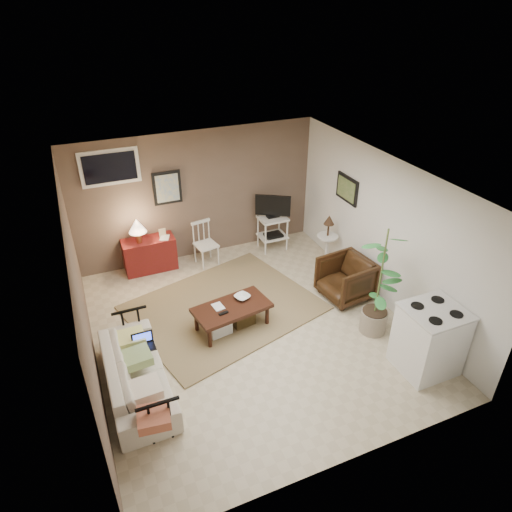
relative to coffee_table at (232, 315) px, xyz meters
name	(u,v)px	position (x,y,z in m)	size (l,w,h in m)	color
floor	(251,328)	(0.26, -0.12, -0.24)	(5.00, 5.00, 0.00)	#C1B293
art_back	(167,188)	(-0.29, 2.35, 1.21)	(0.50, 0.03, 0.60)	black
art_right	(347,189)	(2.49, 0.93, 1.28)	(0.03, 0.60, 0.45)	black
window	(110,167)	(-1.19, 2.35, 1.71)	(0.96, 0.03, 0.60)	silver
rug	(224,307)	(0.05, 0.51, -0.23)	(2.78, 2.23, 0.03)	olive
coffee_table	(232,315)	(0.00, 0.00, 0.00)	(1.21, 0.76, 0.43)	#33170E
sofa	(135,368)	(-1.54, -0.66, 0.12)	(1.84, 0.54, 0.72)	silver
sofa_pillows	(141,374)	(-1.49, -0.88, 0.20)	(0.35, 1.75, 0.12)	#F8E6CD
sofa_end_rails	(144,369)	(-1.43, -0.66, 0.07)	(0.49, 1.83, 0.62)	black
laptop	(143,342)	(-1.36, -0.35, 0.23)	(0.28, 0.21, 0.19)	black
red_console	(149,252)	(-0.79, 2.16, 0.13)	(0.92, 0.41, 1.07)	maroon
spindle_chair	(206,245)	(0.23, 1.97, 0.15)	(0.43, 0.43, 0.82)	silver
tv_stand	(273,221)	(1.60, 1.99, 0.35)	(0.60, 0.43, 1.12)	silver
side_table	(328,235)	(2.25, 1.04, 0.39)	(0.38, 0.38, 1.01)	silver
armchair	(346,277)	(2.02, 0.03, 0.15)	(0.75, 0.70, 0.77)	#321B0E
potted_plant	(380,279)	(1.94, -0.88, 0.69)	(0.44, 0.44, 1.76)	gray
stove	(429,339)	(2.12, -1.80, 0.25)	(0.75, 0.70, 0.98)	white
bowl	(242,292)	(0.23, 0.12, 0.28)	(0.22, 0.05, 0.22)	#33170E
book_table	(213,303)	(-0.26, 0.05, 0.27)	(0.15, 0.02, 0.20)	#33170E
book_console	(159,233)	(-0.56, 2.12, 0.48)	(0.16, 0.02, 0.21)	#33170E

